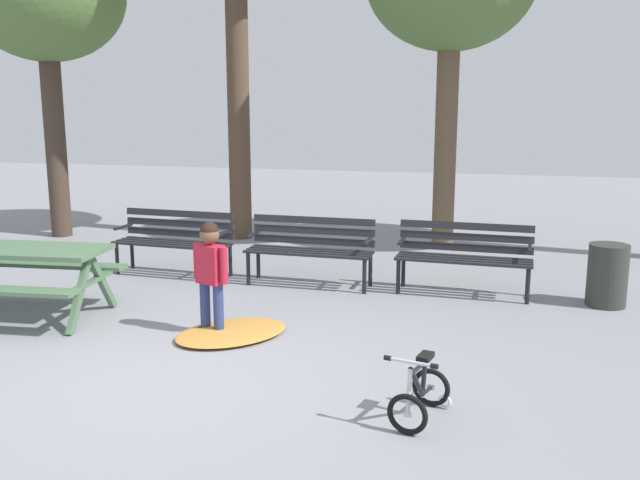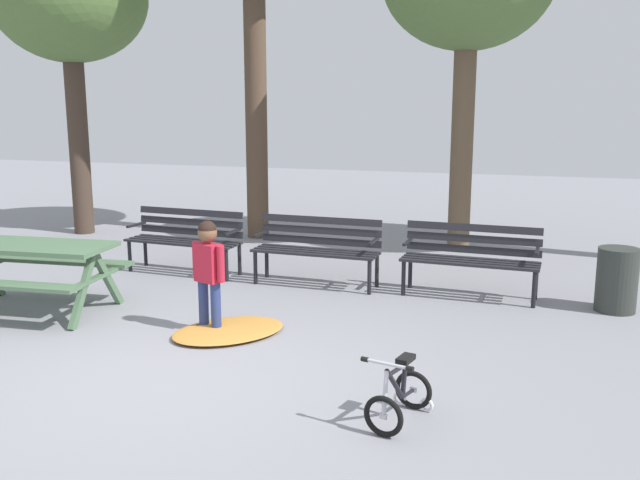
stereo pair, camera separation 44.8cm
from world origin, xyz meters
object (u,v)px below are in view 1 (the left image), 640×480
Objects in this scene: park_bench_far_left at (175,237)px; kids_bicycle at (420,393)px; trash_bin at (607,275)px; park_bench_left at (311,245)px; child_standing at (211,268)px; picnic_table at (21,263)px; park_bench_right at (464,252)px.

kids_bicycle is (3.66, -3.58, -0.31)m from park_bench_far_left.
kids_bicycle is at bearing -117.04° from trash_bin.
park_bench_left is 2.15m from child_standing.
child_standing is 1.60× the size of trash_bin.
picnic_table is 1.18× the size of park_bench_far_left.
trash_bin is at bearing -4.61° from park_bench_right.
park_bench_right is at bearing -0.46° from park_bench_far_left.
picnic_table is 2.18m from child_standing.
picnic_table is 4.64m from kids_bicycle.
park_bench_far_left is (0.74, 2.15, -0.08)m from picnic_table.
park_bench_right reaches higher than kids_bicycle.
kids_bicycle is 0.86× the size of trash_bin.
kids_bicycle is at bearing -32.40° from child_standing.
picnic_table reaches higher than kids_bicycle.
park_bench_left is 3.94m from kids_bicycle.
park_bench_left is at bearing -2.11° from park_bench_far_left.
picnic_table is 1.68× the size of child_standing.
park_bench_far_left reaches higher than picnic_table.
kids_bicycle is (4.40, -1.43, -0.39)m from picnic_table.
park_bench_right is 2.64× the size of kids_bicycle.
picnic_table is at bearing -162.08° from trash_bin.
kids_bicycle is (2.22, -1.41, -0.47)m from child_standing.
child_standing reaches higher than trash_bin.
trash_bin is at bearing 26.87° from child_standing.
child_standing reaches higher than park_bench_right.
park_bench_far_left is at bearing 123.52° from child_standing.
picnic_table is 2.27m from park_bench_far_left.
park_bench_left is at bearing -178.83° from park_bench_right.
park_bench_left is at bearing 38.20° from picnic_table.
trash_bin is (1.60, -0.13, -0.15)m from park_bench_right.
park_bench_left is 1.41× the size of child_standing.
park_bench_left is 3.51m from trash_bin.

